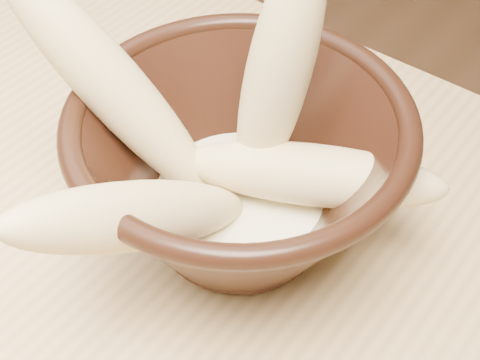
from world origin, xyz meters
TOP-DOWN VIEW (x-y plane):
  - bowl at (-0.09, 0.14)m, footprint 0.23×0.23m
  - milk_puddle at (-0.09, 0.14)m, footprint 0.13×0.13m
  - banana_upright at (-0.08, 0.17)m, footprint 0.06×0.09m
  - banana_left at (-0.17, 0.11)m, footprint 0.17×0.08m
  - banana_across at (-0.04, 0.16)m, footprint 0.18×0.12m
  - banana_front at (-0.09, 0.05)m, footprint 0.08×0.18m

SIDE VIEW (x-z plane):
  - milk_puddle at x=-0.09m, z-range 0.78..0.80m
  - bowl at x=-0.09m, z-range 0.76..0.88m
  - banana_across at x=-0.04m, z-range 0.80..0.85m
  - banana_front at x=-0.09m, z-range 0.78..0.91m
  - banana_left at x=-0.17m, z-range 0.78..0.96m
  - banana_upright at x=-0.08m, z-range 0.79..0.98m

